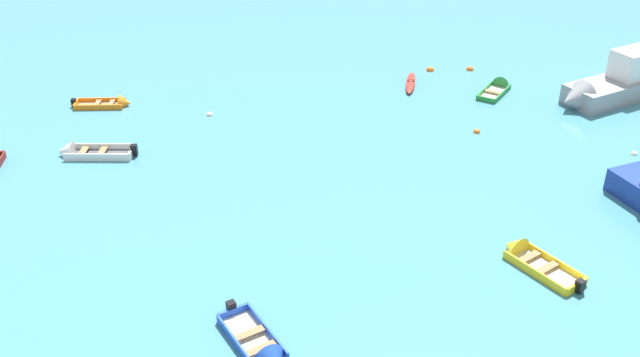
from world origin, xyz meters
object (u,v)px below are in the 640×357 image
(rowboat_blue_far_back, at_px, (263,352))
(rowboat_yellow_cluster_inner, at_px, (526,256))
(mooring_buoy_outer_edge, at_px, (210,115))
(mooring_buoy_trailing, at_px, (430,71))
(mooring_buoy_near_foreground, at_px, (470,70))
(mooring_buoy_central, at_px, (634,154))
(mooring_buoy_far_field, at_px, (477,132))
(rowboat_white_back_row_left, at_px, (82,152))
(rowboat_orange_back_row_right, at_px, (114,104))
(motor_launch_grey_back_row_center, at_px, (616,84))
(kayak_red_distant_center, at_px, (411,83))
(rowboat_green_near_camera, at_px, (499,87))

(rowboat_blue_far_back, relative_size, rowboat_yellow_cluster_inner, 1.02)
(mooring_buoy_outer_edge, relative_size, mooring_buoy_trailing, 0.78)
(rowboat_blue_far_back, xyz_separation_m, mooring_buoy_near_foreground, (7.44, 22.86, -0.14))
(mooring_buoy_trailing, height_order, mooring_buoy_central, mooring_buoy_trailing)
(rowboat_blue_far_back, distance_m, mooring_buoy_far_field, 16.64)
(rowboat_yellow_cluster_inner, bearing_deg, rowboat_white_back_row_left, 162.33)
(mooring_buoy_far_field, bearing_deg, rowboat_orange_back_row_right, 176.32)
(mooring_buoy_far_field, bearing_deg, rowboat_white_back_row_left, -166.56)
(mooring_buoy_far_field, bearing_deg, motor_launch_grey_back_row_center, 33.06)
(rowboat_white_back_row_left, relative_size, mooring_buoy_far_field, 10.64)
(motor_launch_grey_back_row_center, bearing_deg, mooring_buoy_far_field, -146.94)
(mooring_buoy_central, bearing_deg, rowboat_yellow_cluster_inner, -124.91)
(rowboat_orange_back_row_right, distance_m, mooring_buoy_near_foreground, 18.87)
(rowboat_yellow_cluster_inner, relative_size, kayak_red_distant_center, 0.98)
(mooring_buoy_far_field, bearing_deg, rowboat_green_near_camera, 73.37)
(rowboat_yellow_cluster_inner, bearing_deg, mooring_buoy_outer_edge, 142.39)
(mooring_buoy_near_foreground, xyz_separation_m, mooring_buoy_central, (6.19, -9.30, 0.00))
(rowboat_green_near_camera, relative_size, mooring_buoy_far_field, 8.87)
(mooring_buoy_far_field, distance_m, mooring_buoy_central, 6.66)
(rowboat_orange_back_row_right, xyz_separation_m, mooring_buoy_near_foreground, (17.63, 6.72, -0.12))
(rowboat_yellow_cluster_inner, distance_m, mooring_buoy_trailing, 17.35)
(rowboat_white_back_row_left, height_order, mooring_buoy_outer_edge, rowboat_white_back_row_left)
(rowboat_blue_far_back, height_order, mooring_buoy_outer_edge, rowboat_blue_far_back)
(rowboat_blue_far_back, xyz_separation_m, mooring_buoy_central, (13.63, 13.57, -0.14))
(rowboat_white_back_row_left, height_order, mooring_buoy_central, rowboat_white_back_row_left)
(rowboat_yellow_cluster_inner, xyz_separation_m, mooring_buoy_central, (5.70, 8.17, -0.14))
(mooring_buoy_near_foreground, distance_m, mooring_buoy_far_field, 7.84)
(rowboat_blue_far_back, xyz_separation_m, rowboat_green_near_camera, (8.71, 20.30, -0.03))
(kayak_red_distant_center, relative_size, mooring_buoy_outer_edge, 8.83)
(motor_launch_grey_back_row_center, xyz_separation_m, mooring_buoy_central, (-0.62, -6.10, -0.76))
(mooring_buoy_trailing, distance_m, mooring_buoy_far_field, 7.74)
(mooring_buoy_trailing, xyz_separation_m, mooring_buoy_near_foreground, (2.17, 0.32, 0.00))
(rowboat_white_back_row_left, relative_size, mooring_buoy_outer_edge, 10.35)
(mooring_buoy_central, bearing_deg, kayak_red_distant_center, 144.34)
(rowboat_yellow_cluster_inner, bearing_deg, rowboat_green_near_camera, 86.99)
(rowboat_white_back_row_left, distance_m, mooring_buoy_near_foreground, 20.84)
(rowboat_orange_back_row_right, height_order, mooring_buoy_far_field, rowboat_orange_back_row_right)
(rowboat_blue_far_back, distance_m, mooring_buoy_outer_edge, 16.46)
(rowboat_white_back_row_left, bearing_deg, rowboat_yellow_cluster_inner, -17.67)
(motor_launch_grey_back_row_center, height_order, rowboat_orange_back_row_right, motor_launch_grey_back_row_center)
(mooring_buoy_near_foreground, bearing_deg, kayak_red_distant_center, -142.08)
(rowboat_blue_far_back, bearing_deg, mooring_buoy_far_field, 64.60)
(mooring_buoy_near_foreground, xyz_separation_m, mooring_buoy_far_field, (-0.30, -7.84, 0.00))
(mooring_buoy_outer_edge, bearing_deg, mooring_buoy_near_foreground, 29.75)
(rowboat_yellow_cluster_inner, height_order, mooring_buoy_far_field, rowboat_yellow_cluster_inner)
(rowboat_green_near_camera, distance_m, mooring_buoy_near_foreground, 2.87)
(motor_launch_grey_back_row_center, bearing_deg, rowboat_green_near_camera, 173.46)
(motor_launch_grey_back_row_center, relative_size, mooring_buoy_far_field, 21.40)
(rowboat_orange_back_row_right, relative_size, mooring_buoy_outer_edge, 8.72)
(rowboat_blue_far_back, relative_size, mooring_buoy_near_foreground, 7.08)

